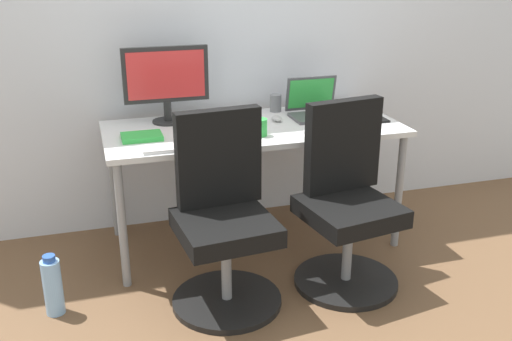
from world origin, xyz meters
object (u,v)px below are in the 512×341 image
object	(u,v)px
office_chair_right	(346,205)
open_laptop	(315,107)
water_bottle_on_floor	(53,286)
desktop_monitor	(166,79)
office_chair_left	(224,220)
coffee_mug	(260,127)

from	to	relation	value
office_chair_right	open_laptop	bearing A→B (deg)	82.98
water_bottle_on_floor	open_laptop	world-z (taller)	open_laptop
open_laptop	desktop_monitor	bearing A→B (deg)	172.34
office_chair_right	open_laptop	size ratio (longest dim) A/B	3.03
water_bottle_on_floor	office_chair_right	bearing A→B (deg)	-3.66
office_chair_left	office_chair_right	bearing A→B (deg)	-0.05
open_laptop	coffee_mug	size ratio (longest dim) A/B	3.37
office_chair_left	water_bottle_on_floor	size ratio (longest dim) A/B	3.03
office_chair_left	open_laptop	distance (m)	1.04
open_laptop	office_chair_right	bearing A→B (deg)	-97.02
water_bottle_on_floor	coffee_mug	distance (m)	1.30
desktop_monitor	water_bottle_on_floor	bearing A→B (deg)	-135.27
water_bottle_on_floor	open_laptop	xyz separation A→B (m)	(1.54, 0.56, 0.62)
open_laptop	coffee_mug	distance (m)	0.51
coffee_mug	office_chair_left	bearing A→B (deg)	-128.35
office_chair_left	office_chair_right	world-z (taller)	same
coffee_mug	water_bottle_on_floor	bearing A→B (deg)	-165.83
desktop_monitor	open_laptop	bearing A→B (deg)	-7.66
office_chair_left	coffee_mug	world-z (taller)	office_chair_left
water_bottle_on_floor	desktop_monitor	bearing A→B (deg)	44.73
desktop_monitor	coffee_mug	bearing A→B (deg)	-42.82
water_bottle_on_floor	desktop_monitor	world-z (taller)	desktop_monitor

